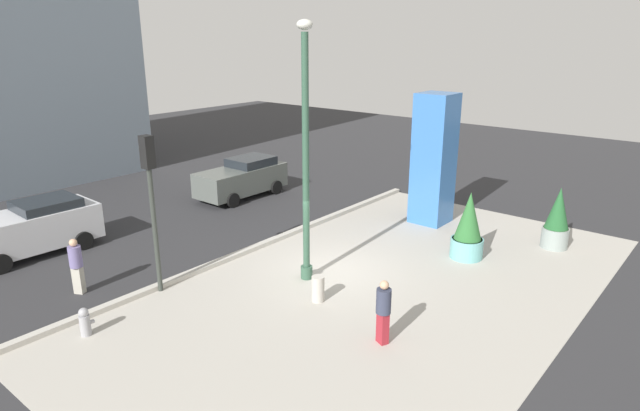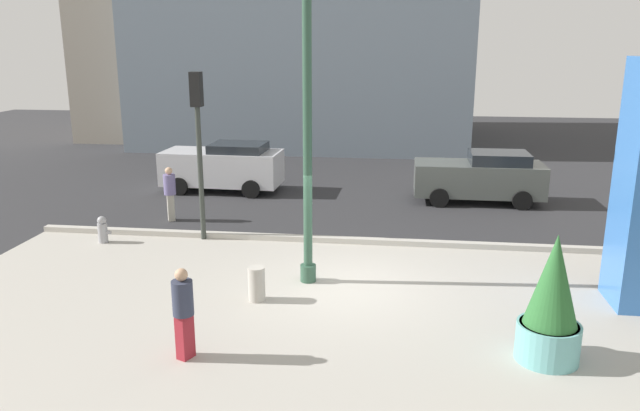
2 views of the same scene
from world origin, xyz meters
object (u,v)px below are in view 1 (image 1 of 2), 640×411
Objects in this scene: concrete_bollard at (318,289)px; potted_plant_curbside at (468,228)px; traffic_light_far_side at (151,189)px; car_curb_east at (242,178)px; pedestrian_on_sidewalk at (383,309)px; lamp_post at (306,161)px; car_passing_lane at (32,228)px; art_pillar_blue at (434,159)px; potted_plant_by_pillar at (557,220)px; fire_hydrant at (85,322)px; pedestrian_crossing at (76,263)px.

potted_plant_curbside is at bearing -18.40° from concrete_bollard.
traffic_light_far_side is (-2.43, 3.95, 2.70)m from concrete_bollard.
potted_plant_curbside is 11.01m from car_curb_east.
pedestrian_on_sidewalk is at bearing -118.33° from car_curb_east.
concrete_bollard is at bearing 161.60° from potted_plant_curbside.
car_curb_east is (4.75, 7.96, -2.79)m from lamp_post.
lamp_post is at bearing -62.60° from car_passing_lane.
pedestrian_on_sidewalk is (-6.33, -11.74, 0.04)m from car_curb_east.
art_pillar_blue is 2.22× the size of potted_plant_curbside.
traffic_light_far_side is (-10.45, 3.09, 0.55)m from art_pillar_blue.
art_pillar_blue is 10.91m from traffic_light_far_side.
traffic_light_far_side is at bearing -147.18° from car_curb_east.
potted_plant_by_pillar is at bearing -78.47° from car_curb_east.
pedestrian_on_sidewalk is (-8.98, 1.24, -0.10)m from potted_plant_by_pillar.
art_pillar_blue is at bearing -37.46° from car_passing_lane.
car_curb_east is (0.14, 11.01, -0.16)m from potted_plant_curbside.
fire_hydrant is 2.63m from pedestrian_crossing.
lamp_post is at bearing -19.16° from fire_hydrant.
potted_plant_by_pillar is 15.15m from fire_hydrant.
pedestrian_crossing is (-9.51, 7.47, -0.11)m from potted_plant_curbside.
concrete_bollard is 2.71m from pedestrian_on_sidewalk.
traffic_light_far_side reaches higher than fire_hydrant.
fire_hydrant is 0.17× the size of car_passing_lane.
lamp_post is at bearing 145.78° from potted_plant_by_pillar.
car_curb_east is (10.71, 5.88, 0.51)m from fire_hydrant.
fire_hydrant is (-10.57, 5.13, -0.67)m from potted_plant_curbside.
potted_plant_by_pillar is 17.89m from car_passing_lane.
traffic_light_far_side is (-10.74, 7.77, 2.05)m from potted_plant_by_pillar.
pedestrian_on_sidewalk reaches higher than concrete_bollard.
potted_plant_by_pillar is 0.48× the size of traffic_light_far_side.
fire_hydrant is at bearing 126.80° from pedestrian_on_sidewalk.
potted_plant_curbside is at bearing 6.76° from pedestrian_on_sidewalk.
pedestrian_crossing is (-1.56, 1.68, -2.15)m from traffic_light_far_side.
potted_plant_by_pillar is 13.42m from traffic_light_far_side.
potted_plant_curbside is at bearing -132.72° from art_pillar_blue.
potted_plant_curbside is 0.53× the size of car_curb_east.
traffic_light_far_side is (-7.95, 5.79, 2.03)m from potted_plant_curbside.
fire_hydrant is 0.45× the size of pedestrian_crossing.
lamp_post is 3.31× the size of potted_plant_curbside.
lamp_post is 10.03× the size of concrete_bollard.
art_pillar_blue is at bearing 6.14° from concrete_bollard.
car_passing_lane is at bearing 102.87° from pedestrian_on_sidewalk.
fire_hydrant is at bearing 160.84° from lamp_post.
art_pillar_blue is 1.17× the size of car_passing_lane.
lamp_post reaches higher than potted_plant_curbside.
potted_plant_by_pillar is at bearing -37.51° from pedestrian_crossing.
concrete_bollard is at bearing -70.30° from car_passing_lane.
pedestrian_on_sidewalk is at bearing -67.94° from pedestrian_crossing.
potted_plant_by_pillar is 9.17m from concrete_bollard.
car_curb_east is (-2.35, 8.31, -1.64)m from art_pillar_blue.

